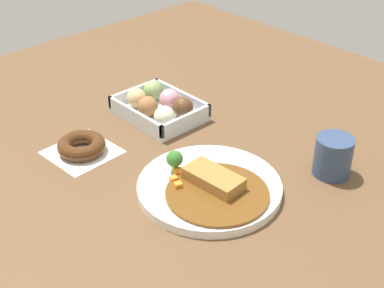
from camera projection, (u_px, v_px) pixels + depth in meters
name	position (u px, v px, depth m)	size (l,w,h in m)	color
ground_plane	(174.00, 165.00, 1.13)	(1.60, 1.60, 0.00)	brown
curry_plate	(210.00, 186.00, 1.04)	(0.28, 0.28, 0.06)	white
donut_box	(159.00, 107.00, 1.30)	(0.20, 0.15, 0.06)	silver
chocolate_ring_donut	(82.00, 146.00, 1.16)	(0.14, 0.14, 0.03)	white
coffee_mug	(333.00, 156.00, 1.08)	(0.08, 0.08, 0.08)	#33476B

